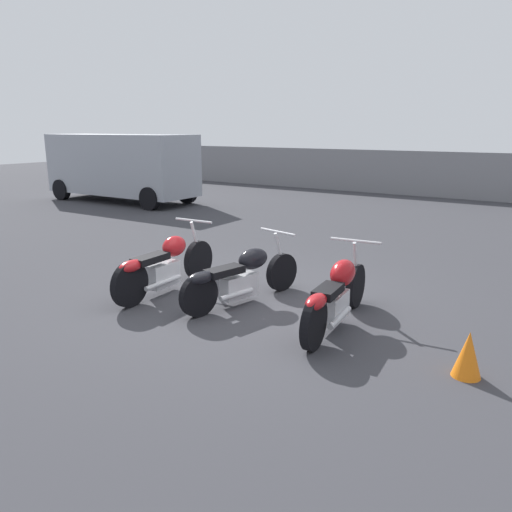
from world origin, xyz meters
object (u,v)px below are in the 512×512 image
(motorcycle_slot_1, at_px, (241,276))
(traffic_cone_near, at_px, (468,354))
(motorcycle_slot_0, at_px, (165,265))
(motorcycle_slot_2, at_px, (336,294))
(parked_van, at_px, (121,165))

(motorcycle_slot_1, height_order, traffic_cone_near, motorcycle_slot_1)
(motorcycle_slot_0, height_order, motorcycle_slot_2, motorcycle_slot_0)
(motorcycle_slot_1, xyz_separation_m, parked_van, (-9.19, 6.05, 0.83))
(motorcycle_slot_0, relative_size, traffic_cone_near, 4.60)
(motorcycle_slot_1, relative_size, traffic_cone_near, 4.46)
(motorcycle_slot_2, height_order, parked_van, parked_van)
(motorcycle_slot_0, xyz_separation_m, motorcycle_slot_1, (1.22, 0.24, -0.03))
(motorcycle_slot_0, distance_m, traffic_cone_near, 4.34)
(motorcycle_slot_2, bearing_deg, motorcycle_slot_0, 178.14)
(motorcycle_slot_0, bearing_deg, parked_van, 138.96)
(motorcycle_slot_2, bearing_deg, parked_van, 144.32)
(motorcycle_slot_1, relative_size, motorcycle_slot_2, 0.98)
(parked_van, bearing_deg, traffic_cone_near, -119.04)
(parked_van, bearing_deg, motorcycle_slot_1, -124.34)
(motorcycle_slot_2, bearing_deg, traffic_cone_near, -21.61)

